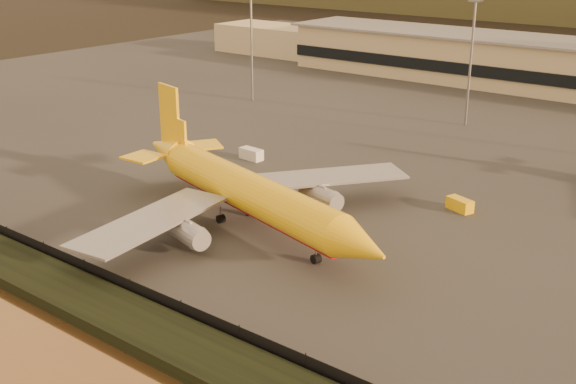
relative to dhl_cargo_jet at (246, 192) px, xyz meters
name	(u,v)px	position (x,y,z in m)	size (l,w,h in m)	color
ground	(250,273)	(9.78, -10.65, -4.98)	(900.00, 900.00, 0.00)	black
embankment	(139,326)	(9.78, -27.65, -4.28)	(320.00, 7.00, 1.40)	black
tarmac	(538,119)	(9.78, 84.35, -4.88)	(320.00, 220.00, 0.20)	#2D2D2D
perimeter_fence	(168,305)	(9.78, -23.65, -3.68)	(300.00, 0.05, 2.20)	black
terminal_building	(528,64)	(-4.74, 114.90, 1.26)	(202.00, 25.00, 12.60)	#C8B48B
dhl_cargo_jet	(246,192)	(0.00, 0.00, 0.00)	(52.96, 50.77, 16.02)	yellow
gse_vehicle_yellow	(460,205)	(20.50, 23.20, -3.88)	(4.00, 1.80, 1.80)	yellow
gse_vehicle_white	(251,154)	(-19.50, 23.42, -3.80)	(4.36, 1.96, 1.96)	white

